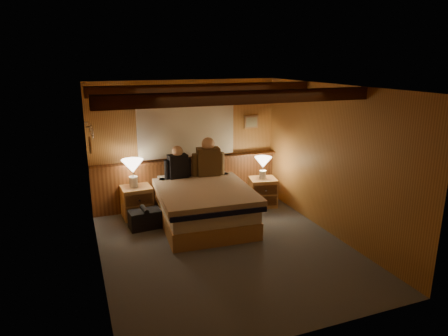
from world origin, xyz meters
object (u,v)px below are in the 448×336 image
bed (204,205)px  lamp_right (263,164)px  nightstand_left (137,202)px  nightstand_right (263,192)px  person_left (178,165)px  lamp_left (133,168)px  person_right (208,160)px  duffel_bag (145,219)px

bed → lamp_right: 1.49m
nightstand_left → nightstand_right: 2.39m
bed → person_left: size_ratio=3.29×
nightstand_right → lamp_right: (-0.01, -0.01, 0.57)m
lamp_left → lamp_right: bearing=-7.4°
person_right → nightstand_left: bearing=-175.3°
nightstand_left → nightstand_right: (2.37, -0.28, -0.01)m
person_right → lamp_left: bearing=-176.1°
bed → nightstand_left: (-1.02, 0.73, -0.06)m
lamp_right → person_right: bearing=167.9°
nightstand_right → duffel_bag: nightstand_right is taller
lamp_left → person_left: (0.80, -0.04, -0.01)m
lamp_left → duffel_bag: lamp_left is taller
person_left → duffel_bag: person_left is taller
nightstand_right → person_left: 1.74m
bed → duffel_bag: bearing=172.5°
nightstand_left → person_right: 1.50m
nightstand_left → duffel_bag: size_ratio=1.04×
person_left → person_right: size_ratio=0.83×
person_left → bed: bearing=-74.6°
person_right → person_left: bearing=-177.5°
bed → lamp_left: (-1.06, 0.75, 0.57)m
lamp_left → nightstand_right: bearing=-7.2°
duffel_bag → person_left: bearing=31.0°
person_right → duffel_bag: size_ratio=1.37×
nightstand_left → lamp_left: 0.64m
bed → lamp_left: bearing=148.1°
bed → lamp_left: 1.42m
person_left → lamp_left: bearing=173.0°
nightstand_left → person_right: (1.34, -0.07, 0.68)m
lamp_left → duffel_bag: bearing=-82.3°
lamp_right → duffel_bag: size_ratio=0.79×
lamp_left → person_right: 1.38m
bed → nightstand_left: bed is taller
lamp_left → person_left: 0.81m
nightstand_right → person_right: bearing=-179.4°
lamp_left → lamp_right: size_ratio=1.17×
duffel_bag → lamp_left: bearing=93.1°
nightstand_left → duffel_bag: bearing=-88.8°
nightstand_right → person_right: 1.26m
lamp_right → lamp_left: bearing=172.6°
nightstand_left → lamp_left: (-0.04, 0.02, 0.63)m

